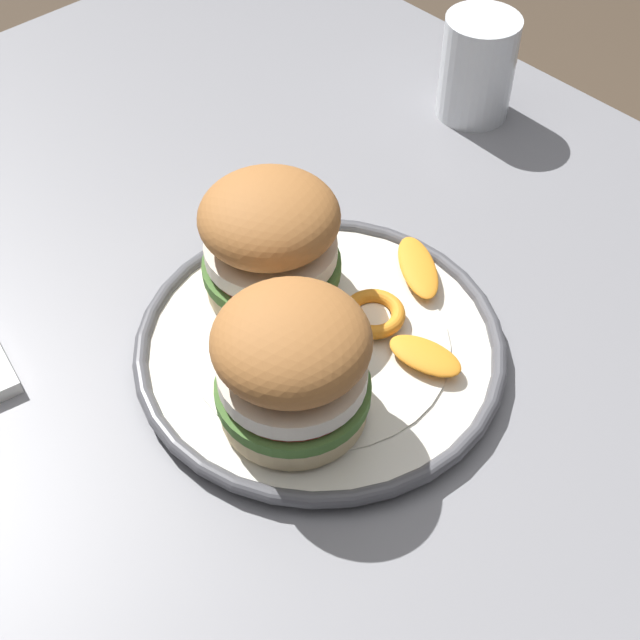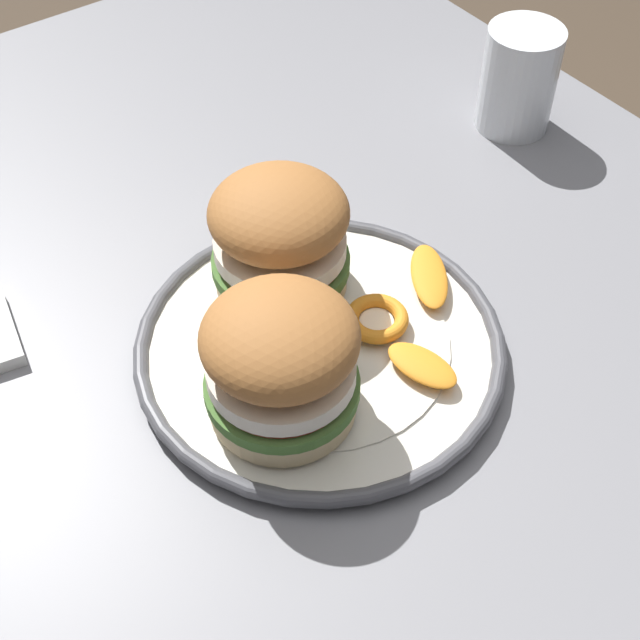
{
  "view_description": "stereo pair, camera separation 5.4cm",
  "coord_description": "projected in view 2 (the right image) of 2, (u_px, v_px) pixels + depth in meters",
  "views": [
    {
      "loc": [
        -0.31,
        0.32,
        1.31
      ],
      "look_at": [
        0.02,
        0.01,
        0.81
      ],
      "focal_mm": 50.86,
      "sensor_mm": 36.0,
      "label": 1
    },
    {
      "loc": [
        -0.34,
        0.28,
        1.31
      ],
      "look_at": [
        0.02,
        0.01,
        0.81
      ],
      "focal_mm": 50.86,
      "sensor_mm": 36.0,
      "label": 2
    }
  ],
  "objects": [
    {
      "name": "dinner_plate",
      "position": [
        320.0,
        347.0,
        0.7
      ],
      "size": [
        0.29,
        0.29,
        0.02
      ],
      "color": "silver",
      "rests_on": "dining_table"
    },
    {
      "name": "sandwich_half_left",
      "position": [
        281.0,
        360.0,
        0.61
      ],
      "size": [
        0.15,
        0.15,
        0.1
      ],
      "color": "beige",
      "rests_on": "dinner_plate"
    },
    {
      "name": "orange_peel_strip_long",
      "position": [
        422.0,
        365.0,
        0.67
      ],
      "size": [
        0.06,
        0.04,
        0.01
      ],
      "color": "orange",
      "rests_on": "dinner_plate"
    },
    {
      "name": "orange_peel_curled",
      "position": [
        377.0,
        319.0,
        0.7
      ],
      "size": [
        0.07,
        0.07,
        0.01
      ],
      "color": "orange",
      "rests_on": "dinner_plate"
    },
    {
      "name": "dining_table",
      "position": [
        345.0,
        448.0,
        0.78
      ],
      "size": [
        1.23,
        0.86,
        0.77
      ],
      "color": "gray",
      "rests_on": "ground"
    },
    {
      "name": "drinking_glass",
      "position": [
        517.0,
        86.0,
        0.87
      ],
      "size": [
        0.07,
        0.07,
        0.1
      ],
      "color": "white",
      "rests_on": "dining_table"
    },
    {
      "name": "sandwich_half_right",
      "position": [
        278.0,
        237.0,
        0.69
      ],
      "size": [
        0.14,
        0.14,
        0.1
      ],
      "color": "beige",
      "rests_on": "dinner_plate"
    },
    {
      "name": "orange_peel_strip_short",
      "position": [
        429.0,
        276.0,
        0.73
      ],
      "size": [
        0.08,
        0.06,
        0.01
      ],
      "color": "orange",
      "rests_on": "dinner_plate"
    }
  ]
}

